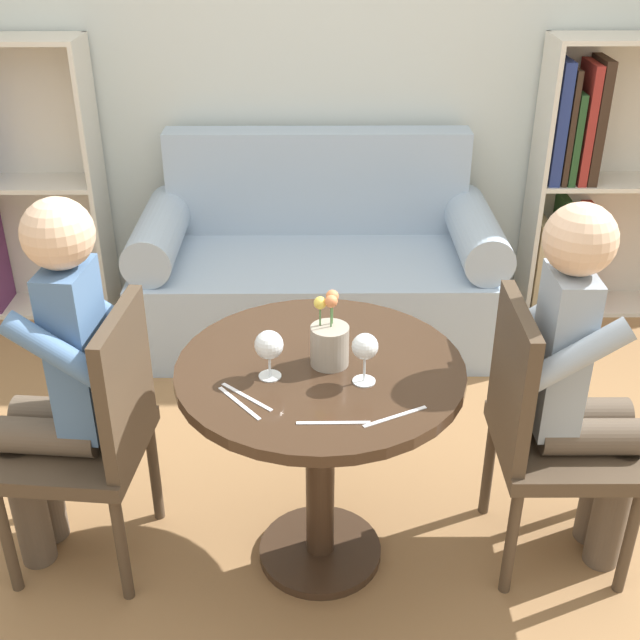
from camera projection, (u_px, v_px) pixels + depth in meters
ground_plane at (320, 554)px, 2.65m from camera, size 16.00×16.00×0.00m
back_wall at (317, 29)px, 3.71m from camera, size 5.20×0.05×2.70m
round_table at (320, 414)px, 2.37m from camera, size 0.83×0.83×0.73m
couch at (318, 271)px, 3.83m from camera, size 1.68×0.80×0.92m
bookshelf_right at (590, 189)px, 3.92m from camera, size 0.78×0.28×1.35m
chair_left at (94, 430)px, 2.42m from camera, size 0.46×0.46×0.90m
chair_right at (544, 427)px, 2.43m from camera, size 0.42×0.42×0.90m
person_left at (58, 384)px, 2.35m from camera, size 0.44×0.37×1.23m
person_right at (582, 385)px, 2.36m from camera, size 0.42×0.34×1.21m
wine_glass_left at (269, 346)px, 2.19m from camera, size 0.08×0.08×0.14m
wine_glass_right at (365, 348)px, 2.17m from camera, size 0.07×0.07×0.15m
flower_vase at (329, 342)px, 2.27m from camera, size 0.11×0.11×0.22m
knife_left_setting at (239, 403)px, 2.12m from camera, size 0.13×0.16×0.00m
fork_left_setting at (395, 417)px, 2.07m from camera, size 0.17×0.10×0.00m
knife_right_setting at (247, 397)px, 2.15m from camera, size 0.15×0.14×0.00m
fork_right_setting at (333, 423)px, 2.05m from camera, size 0.19×0.01×0.00m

